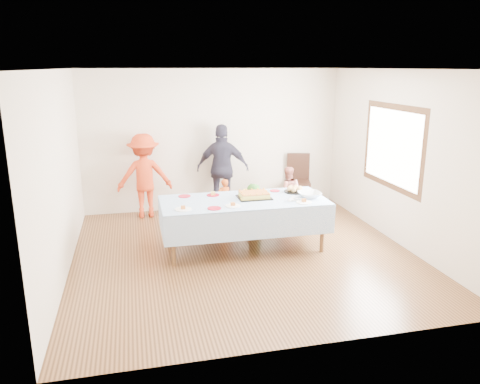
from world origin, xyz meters
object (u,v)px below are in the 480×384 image
object	(u,v)px
party_table	(244,203)
dining_chair	(298,177)
adult_left	(144,176)
birthday_cake	(254,195)

from	to	relation	value
party_table	dining_chair	bearing A→B (deg)	51.34
dining_chair	adult_left	world-z (taller)	adult_left
birthday_cake	dining_chair	size ratio (longest dim) A/B	0.48
party_table	dining_chair	size ratio (longest dim) A/B	2.38
birthday_cake	adult_left	distance (m)	2.49
dining_chair	adult_left	xyz separation A→B (m)	(-3.03, -0.04, 0.20)
birthday_cake	dining_chair	world-z (taller)	dining_chair
dining_chair	party_table	bearing A→B (deg)	-113.15
birthday_cake	adult_left	world-z (taller)	adult_left
dining_chair	birthday_cake	bearing A→B (deg)	-110.77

